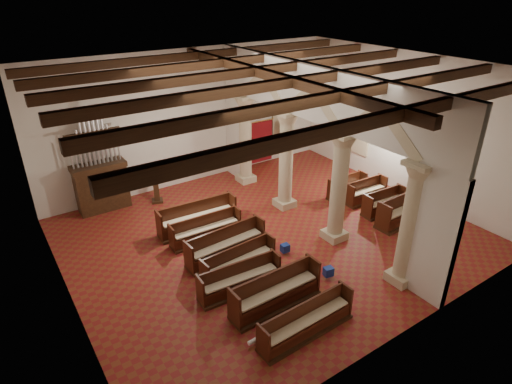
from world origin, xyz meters
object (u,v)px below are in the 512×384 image
at_px(pipe_organ, 100,178).
at_px(processional_banner, 284,147).
at_px(aisle_pew_0, 401,215).
at_px(lectern, 156,191).
at_px(nave_pew_0, 306,325).

height_order(pipe_organ, processional_banner, pipe_organ).
bearing_deg(aisle_pew_0, processional_banner, 88.03).
height_order(lectern, aisle_pew_0, lectern).
xyz_separation_m(pipe_organ, processional_banner, (9.27, -0.01, -0.58)).
bearing_deg(nave_pew_0, aisle_pew_0, 18.05).
xyz_separation_m(lectern, nave_pew_0, (0.37, -9.40, -0.21)).
xyz_separation_m(lectern, aisle_pew_0, (7.12, -6.98, -0.13)).
bearing_deg(processional_banner, lectern, 162.06).
height_order(processional_banner, nave_pew_0, processional_banner).
bearing_deg(nave_pew_0, processional_banner, 53.98).
relative_size(lectern, nave_pew_0, 0.43).
xyz_separation_m(pipe_organ, nave_pew_0, (2.39, -10.07, -1.06)).
bearing_deg(lectern, pipe_organ, -179.59).
distance_m(pipe_organ, processional_banner, 9.29).
xyz_separation_m(processional_banner, nave_pew_0, (-6.88, -10.06, -0.47)).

